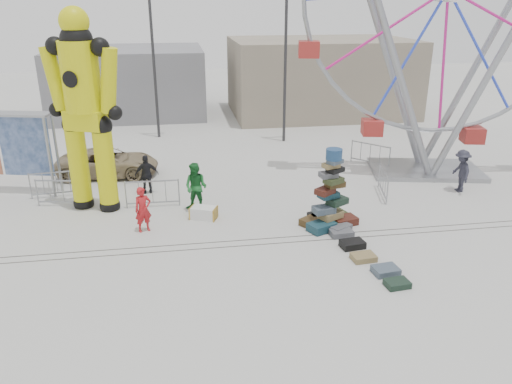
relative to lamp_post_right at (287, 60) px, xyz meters
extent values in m
plane|color=#9E9E99|center=(-3.09, -13.00, -4.48)|extent=(90.00, 90.00, 0.00)
cube|color=#47443F|center=(-3.09, -12.40, -4.48)|extent=(40.00, 0.04, 0.01)
cube|color=#47443F|center=(-3.09, -12.00, -4.48)|extent=(40.00, 0.04, 0.01)
cube|color=gray|center=(3.91, 7.00, -1.98)|extent=(12.00, 8.00, 5.00)
cube|color=gray|center=(-9.09, 9.00, -2.28)|extent=(10.00, 8.00, 4.40)
cylinder|color=#2D2D30|center=(-0.09, 0.00, -0.48)|extent=(0.16, 0.16, 8.00)
cylinder|color=#2D2D30|center=(-7.09, 2.00, -0.48)|extent=(0.16, 0.16, 8.00)
cube|color=#183D4A|center=(-1.24, -11.69, -4.33)|extent=(1.10, 0.96, 0.30)
cube|color=#4A1C13|center=(-0.28, -11.30, -4.34)|extent=(0.98, 0.79, 0.28)
cube|color=#453116|center=(-1.46, -11.15, -4.36)|extent=(0.98, 0.91, 0.25)
cube|color=#313B1D|center=(-0.50, -10.76, -4.34)|extent=(0.97, 0.80, 0.28)
cube|color=#56575E|center=(-0.63, -11.81, -4.37)|extent=(0.94, 0.86, 0.23)
cube|color=black|center=(-1.07, -10.74, -4.36)|extent=(0.87, 0.71, 0.25)
cube|color=olive|center=(-0.83, -11.33, -4.06)|extent=(0.97, 0.86, 0.25)
cube|color=#455463|center=(-1.11, -11.41, -3.82)|extent=(0.82, 0.64, 0.23)
cube|color=black|center=(-0.58, -11.26, -3.59)|extent=(0.86, 0.77, 0.23)
cube|color=#183D4A|center=(-0.89, -11.17, -3.37)|extent=(0.80, 0.66, 0.21)
cube|color=#4A1C13|center=(-1.06, -11.30, -3.16)|extent=(0.81, 0.76, 0.21)
cube|color=#453116|center=(-0.69, -11.21, -2.95)|extent=(0.71, 0.57, 0.21)
cube|color=#313B1D|center=(-0.81, -11.38, -2.76)|extent=(0.77, 0.69, 0.18)
cube|color=#56575E|center=(-0.97, -11.29, -2.57)|extent=(0.66, 0.51, 0.18)
cube|color=black|center=(-0.74, -11.30, -2.40)|extent=(0.69, 0.63, 0.16)
cube|color=olive|center=(-0.90, -11.30, -2.24)|extent=(0.64, 0.51, 0.16)
cube|color=#455463|center=(-0.78, -11.35, -2.09)|extent=(0.63, 0.57, 0.14)
cylinder|color=navy|center=(-0.83, -11.33, -1.84)|extent=(0.55, 0.55, 0.37)
sphere|color=black|center=(-9.74, -8.13, -4.33)|extent=(0.77, 0.77, 0.77)
cylinder|color=#D1D10B|center=(-9.74, -8.13, -2.85)|extent=(0.71, 0.71, 3.26)
sphere|color=black|center=(-9.74, -8.13, -1.23)|extent=(0.81, 0.81, 0.81)
sphere|color=black|center=(-8.71, -8.57, -4.33)|extent=(0.77, 0.77, 0.77)
cylinder|color=#D1D10B|center=(-8.71, -8.57, -2.85)|extent=(0.71, 0.71, 3.26)
sphere|color=black|center=(-8.71, -8.57, -1.23)|extent=(0.81, 0.81, 0.81)
cube|color=#D1D10B|center=(-9.23, -8.35, -1.02)|extent=(1.63, 1.30, 0.71)
cylinder|color=#D1D10B|center=(-9.23, -8.35, 0.50)|extent=(1.32, 1.32, 2.44)
sphere|color=black|center=(-9.23, -8.35, 1.72)|extent=(1.12, 1.12, 1.12)
sphere|color=#D1D10B|center=(-9.23, -8.35, 2.33)|extent=(1.02, 1.02, 1.02)
sphere|color=black|center=(-10.02, -8.02, 1.52)|extent=(0.65, 0.65, 0.65)
cylinder|color=#D1D10B|center=(-10.21, -7.94, 0.40)|extent=(0.98, 0.81, 2.29)
sphere|color=black|center=(-10.30, -7.90, -0.72)|extent=(0.53, 0.53, 0.53)
sphere|color=black|center=(-8.43, -8.69, 1.52)|extent=(0.65, 0.65, 0.65)
cylinder|color=#D1D10B|center=(-8.24, -8.76, 0.40)|extent=(0.98, 0.81, 2.29)
sphere|color=black|center=(-8.15, -8.80, -0.72)|extent=(0.53, 0.53, 0.53)
cube|color=gray|center=(5.28, -6.32, -4.38)|extent=(5.44, 3.92, 0.20)
cylinder|color=gray|center=(3.55, -6.86, -0.54)|extent=(3.42, 1.01, 8.00)
cylinder|color=gray|center=(6.64, -7.52, -0.54)|extent=(3.42, 1.01, 8.00)
cylinder|color=gray|center=(3.93, -5.12, -0.54)|extent=(3.42, 1.01, 8.00)
cylinder|color=gray|center=(7.01, -5.78, -0.54)|extent=(3.42, 1.01, 8.00)
cube|color=maroon|center=(5.28, -6.32, -3.00)|extent=(1.05, 1.05, 0.69)
cylinder|color=gray|center=(-10.99, -6.56, -2.83)|extent=(0.11, 0.11, 3.31)
cube|color=navy|center=(-12.07, -6.30, -2.49)|extent=(2.05, 0.53, 2.43)
cube|color=silver|center=(-5.22, -10.00, -4.26)|extent=(1.08, 0.86, 0.44)
cube|color=#313B1D|center=(-0.95, -11.51, -4.37)|extent=(0.90, 0.69, 0.23)
cube|color=#56575E|center=(-0.68, -12.19, -4.38)|extent=(0.79, 0.54, 0.20)
cube|color=black|center=(-0.60, -13.06, -4.37)|extent=(0.82, 0.62, 0.23)
cube|color=olive|center=(-0.54, -13.91, -4.39)|extent=(0.77, 0.60, 0.18)
cube|color=#455463|center=(-0.19, -14.79, -4.38)|extent=(0.80, 0.65, 0.20)
cube|color=black|center=(-0.15, -15.51, -4.39)|extent=(0.71, 0.55, 0.18)
imported|color=#AB181C|center=(-7.31, -10.73, -3.68)|extent=(0.69, 0.57, 1.60)
imported|color=#175E25|center=(-5.43, -9.18, -3.55)|extent=(1.13, 1.06, 1.86)
imported|color=black|center=(-7.34, -7.07, -3.67)|extent=(0.98, 0.46, 1.63)
imported|color=#23242F|center=(5.49, -8.89, -3.59)|extent=(0.75, 1.20, 1.79)
imported|color=#8E7B5B|center=(-9.19, -4.55, -3.87)|extent=(4.57, 2.39, 1.23)
camera|label=1|loc=(-5.96, -26.81, 3.06)|focal=35.00mm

